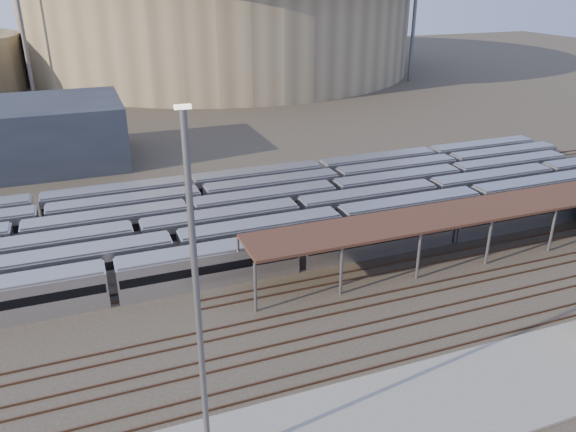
# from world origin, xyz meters

# --- Properties ---
(ground) EXTENTS (420.00, 420.00, 0.00)m
(ground) POSITION_xyz_m (0.00, 0.00, 0.00)
(ground) COLOR #383026
(ground) RESTS_ON ground
(apron) EXTENTS (50.00, 9.00, 0.20)m
(apron) POSITION_xyz_m (-5.00, -15.00, 0.10)
(apron) COLOR gray
(apron) RESTS_ON ground
(subway_trains) EXTENTS (127.53, 23.90, 3.60)m
(subway_trains) POSITION_xyz_m (-3.17, 18.50, 1.80)
(subway_trains) COLOR #B8B9BD
(subway_trains) RESTS_ON ground
(inspection_shed) EXTENTS (60.30, 6.00, 5.30)m
(inspection_shed) POSITION_xyz_m (22.00, 4.00, 4.98)
(inspection_shed) COLOR slate
(inspection_shed) RESTS_ON ground
(empty_tracks) EXTENTS (170.00, 9.62, 0.18)m
(empty_tracks) POSITION_xyz_m (0.00, -5.00, 0.09)
(empty_tracks) COLOR #4C3323
(empty_tracks) RESTS_ON ground
(stadium) EXTENTS (124.00, 124.00, 32.50)m
(stadium) POSITION_xyz_m (25.00, 140.00, 16.47)
(stadium) COLOR gray
(stadium) RESTS_ON ground
(floodlight_0) EXTENTS (4.00, 1.00, 38.40)m
(floodlight_0) POSITION_xyz_m (-30.00, 110.00, 20.65)
(floodlight_0) COLOR slate
(floodlight_0) RESTS_ON ground
(floodlight_2) EXTENTS (4.00, 1.00, 38.40)m
(floodlight_2) POSITION_xyz_m (70.00, 100.00, 20.65)
(floodlight_2) COLOR slate
(floodlight_2) RESTS_ON ground
(floodlight_3) EXTENTS (4.00, 1.00, 38.40)m
(floodlight_3) POSITION_xyz_m (-10.00, 160.00, 20.65)
(floodlight_3) COLOR slate
(floodlight_3) RESTS_ON ground
(yard_light_pole) EXTENTS (0.81, 0.36, 22.67)m
(yard_light_pole) POSITION_xyz_m (-16.15, -14.55, 11.62)
(yard_light_pole) COLOR slate
(yard_light_pole) RESTS_ON apron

